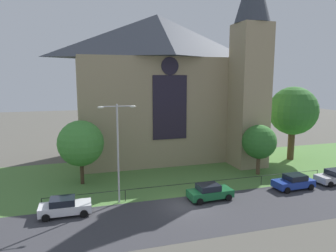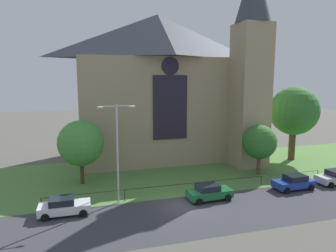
{
  "view_description": "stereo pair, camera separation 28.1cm",
  "coord_description": "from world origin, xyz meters",
  "px_view_note": "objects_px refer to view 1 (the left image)",
  "views": [
    {
      "loc": [
        -8.95,
        -24.96,
        11.34
      ],
      "look_at": [
        0.96,
        8.0,
        6.02
      ],
      "focal_mm": 33.22,
      "sensor_mm": 36.0,
      "label": 1
    },
    {
      "loc": [
        -8.68,
        -25.04,
        11.34
      ],
      "look_at": [
        0.96,
        8.0,
        6.02
      ],
      "focal_mm": 33.22,
      "sensor_mm": 36.0,
      "label": 2
    }
  ],
  "objects_px": {
    "parked_car_white": "(65,207)",
    "parked_car_silver": "(335,177)",
    "parked_car_blue": "(294,182)",
    "tree_right_near": "(259,142)",
    "tree_left_near": "(81,143)",
    "parked_car_green": "(210,192)",
    "tree_right_far": "(293,111)",
    "church_building": "(164,86)",
    "streetlamp_near": "(118,142)"
  },
  "relations": [
    {
      "from": "parked_car_blue",
      "to": "parked_car_silver",
      "type": "distance_m",
      "value": 5.48
    },
    {
      "from": "parked_car_blue",
      "to": "parked_car_silver",
      "type": "xyz_separation_m",
      "value": [
        5.48,
        0.14,
        0.0
      ]
    },
    {
      "from": "tree_right_near",
      "to": "tree_right_far",
      "type": "xyz_separation_m",
      "value": [
        8.27,
        4.72,
        2.91
      ]
    },
    {
      "from": "tree_left_near",
      "to": "tree_right_far",
      "type": "bearing_deg",
      "value": 4.46
    },
    {
      "from": "church_building",
      "to": "tree_right_near",
      "type": "bearing_deg",
      "value": -53.07
    },
    {
      "from": "parked_car_green",
      "to": "parked_car_silver",
      "type": "height_order",
      "value": "same"
    },
    {
      "from": "tree_right_near",
      "to": "parked_car_green",
      "type": "xyz_separation_m",
      "value": [
        -8.77,
        -5.55,
        -3.18
      ]
    },
    {
      "from": "tree_right_near",
      "to": "parked_car_silver",
      "type": "xyz_separation_m",
      "value": [
        6.24,
        -5.25,
        -3.18
      ]
    },
    {
      "from": "tree_right_far",
      "to": "parked_car_green",
      "type": "distance_m",
      "value": 20.81
    },
    {
      "from": "parked_car_silver",
      "to": "church_building",
      "type": "bearing_deg",
      "value": -49.57
    },
    {
      "from": "tree_right_near",
      "to": "parked_car_blue",
      "type": "height_order",
      "value": "tree_right_near"
    },
    {
      "from": "parked_car_green",
      "to": "parked_car_silver",
      "type": "relative_size",
      "value": 1.01
    },
    {
      "from": "church_building",
      "to": "parked_car_silver",
      "type": "height_order",
      "value": "church_building"
    },
    {
      "from": "tree_left_near",
      "to": "streetlamp_near",
      "type": "bearing_deg",
      "value": -63.76
    },
    {
      "from": "streetlamp_near",
      "to": "parked_car_white",
      "type": "distance_m",
      "value": 6.98
    },
    {
      "from": "tree_left_near",
      "to": "church_building",
      "type": "bearing_deg",
      "value": 36.68
    },
    {
      "from": "church_building",
      "to": "streetlamp_near",
      "type": "distance_m",
      "value": 17.9
    },
    {
      "from": "tree_right_far",
      "to": "parked_car_blue",
      "type": "distance_m",
      "value": 14.0
    },
    {
      "from": "tree_left_near",
      "to": "parked_car_silver",
      "type": "distance_m",
      "value": 27.75
    },
    {
      "from": "church_building",
      "to": "tree_right_near",
      "type": "distance_m",
      "value": 15.41
    },
    {
      "from": "parked_car_white",
      "to": "parked_car_green",
      "type": "xyz_separation_m",
      "value": [
        12.98,
        -0.39,
        0.0
      ]
    },
    {
      "from": "tree_right_far",
      "to": "parked_car_silver",
      "type": "bearing_deg",
      "value": -101.53
    },
    {
      "from": "tree_right_near",
      "to": "parked_car_white",
      "type": "xyz_separation_m",
      "value": [
        -21.75,
        -5.16,
        -3.18
      ]
    },
    {
      "from": "church_building",
      "to": "parked_car_blue",
      "type": "bearing_deg",
      "value": -61.05
    },
    {
      "from": "tree_left_near",
      "to": "parked_car_white",
      "type": "distance_m",
      "value": 8.68
    },
    {
      "from": "tree_right_near",
      "to": "parked_car_blue",
      "type": "relative_size",
      "value": 1.4
    },
    {
      "from": "parked_car_green",
      "to": "parked_car_silver",
      "type": "distance_m",
      "value": 15.01
    },
    {
      "from": "tree_left_near",
      "to": "parked_car_blue",
      "type": "distance_m",
      "value": 22.65
    },
    {
      "from": "church_building",
      "to": "streetlamp_near",
      "type": "height_order",
      "value": "church_building"
    },
    {
      "from": "tree_right_far",
      "to": "parked_car_blue",
      "type": "bearing_deg",
      "value": -126.6
    },
    {
      "from": "parked_car_green",
      "to": "parked_car_blue",
      "type": "distance_m",
      "value": 9.53
    },
    {
      "from": "church_building",
      "to": "streetlamp_near",
      "type": "bearing_deg",
      "value": -119.78
    },
    {
      "from": "parked_car_white",
      "to": "parked_car_silver",
      "type": "relative_size",
      "value": 1.0
    },
    {
      "from": "church_building",
      "to": "parked_car_blue",
      "type": "relative_size",
      "value": 6.11
    },
    {
      "from": "parked_car_white",
      "to": "parked_car_silver",
      "type": "xyz_separation_m",
      "value": [
        27.98,
        -0.09,
        0.0
      ]
    },
    {
      "from": "streetlamp_near",
      "to": "parked_car_white",
      "type": "xyz_separation_m",
      "value": [
        -4.71,
        -1.36,
        -4.96
      ]
    },
    {
      "from": "tree_left_near",
      "to": "parked_car_white",
      "type": "xyz_separation_m",
      "value": [
        -1.61,
        -7.67,
        -3.73
      ]
    },
    {
      "from": "parked_car_white",
      "to": "parked_car_blue",
      "type": "height_order",
      "value": "same"
    },
    {
      "from": "tree_right_far",
      "to": "parked_car_blue",
      "type": "height_order",
      "value": "tree_right_far"
    },
    {
      "from": "streetlamp_near",
      "to": "tree_left_near",
      "type": "bearing_deg",
      "value": 116.24
    },
    {
      "from": "tree_right_near",
      "to": "tree_left_near",
      "type": "relative_size",
      "value": 0.86
    },
    {
      "from": "tree_right_near",
      "to": "parked_car_white",
      "type": "distance_m",
      "value": 22.58
    },
    {
      "from": "church_building",
      "to": "tree_right_near",
      "type": "height_order",
      "value": "church_building"
    },
    {
      "from": "tree_left_near",
      "to": "parked_car_silver",
      "type": "xyz_separation_m",
      "value": [
        26.38,
        -7.76,
        -3.73
      ]
    },
    {
      "from": "parked_car_silver",
      "to": "tree_right_near",
      "type": "bearing_deg",
      "value": -41.35
    },
    {
      "from": "parked_car_blue",
      "to": "church_building",
      "type": "bearing_deg",
      "value": -62.85
    },
    {
      "from": "tree_left_near",
      "to": "streetlamp_near",
      "type": "relative_size",
      "value": 0.76
    },
    {
      "from": "tree_left_near",
      "to": "parked_car_silver",
      "type": "relative_size",
      "value": 1.63
    },
    {
      "from": "tree_left_near",
      "to": "parked_car_blue",
      "type": "relative_size",
      "value": 1.63
    },
    {
      "from": "tree_right_far",
      "to": "parked_car_white",
      "type": "height_order",
      "value": "tree_right_far"
    }
  ]
}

